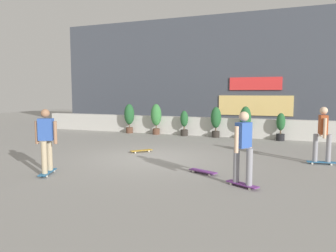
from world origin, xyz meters
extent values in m
plane|color=gray|center=(0.00, 0.00, 0.00)|extent=(48.00, 48.00, 0.00)
cube|color=beige|center=(0.00, 6.00, 0.45)|extent=(18.00, 0.40, 0.90)
cube|color=#424751|center=(0.00, 10.00, 3.25)|extent=(20.00, 2.00, 6.50)
cube|color=#F23333|center=(2.25, 8.96, 2.60)|extent=(2.80, 0.08, 0.70)
cube|color=#F2CC72|center=(2.25, 8.97, 1.40)|extent=(4.00, 0.06, 1.10)
cylinder|color=brown|center=(-3.74, 5.55, 0.15)|extent=(0.36, 0.36, 0.30)
cylinder|color=brown|center=(-3.74, 5.55, 0.38)|extent=(0.06, 0.06, 0.15)
ellipsoid|color=#235B2D|center=(-3.74, 5.55, 0.99)|extent=(0.52, 0.52, 1.07)
cylinder|color=brown|center=(-2.21, 5.55, 0.15)|extent=(0.36, 0.36, 0.30)
cylinder|color=brown|center=(-2.21, 5.55, 0.38)|extent=(0.06, 0.06, 0.15)
ellipsoid|color=#387F3D|center=(-2.21, 5.55, 0.99)|extent=(0.53, 0.53, 1.09)
cylinder|color=#2D2823|center=(-0.72, 5.55, 0.15)|extent=(0.36, 0.36, 0.30)
cylinder|color=brown|center=(-0.72, 5.55, 0.38)|extent=(0.06, 0.06, 0.15)
ellipsoid|color=#235B2D|center=(-0.72, 5.55, 0.84)|extent=(0.38, 0.38, 0.78)
cylinder|color=#2D2823|center=(0.85, 5.55, 0.15)|extent=(0.36, 0.36, 0.30)
cylinder|color=brown|center=(0.85, 5.55, 0.38)|extent=(0.06, 0.06, 0.15)
ellipsoid|color=#235B2D|center=(0.85, 5.55, 0.94)|extent=(0.48, 0.48, 0.99)
cylinder|color=brown|center=(2.22, 5.55, 0.15)|extent=(0.36, 0.36, 0.30)
cylinder|color=brown|center=(2.22, 5.55, 0.38)|extent=(0.06, 0.06, 0.15)
ellipsoid|color=#235B2D|center=(2.22, 5.55, 0.97)|extent=(0.51, 0.51, 1.04)
cylinder|color=black|center=(3.75, 5.55, 0.15)|extent=(0.36, 0.36, 0.30)
cylinder|color=brown|center=(3.75, 5.55, 0.38)|extent=(0.06, 0.06, 0.15)
ellipsoid|color=#235B2D|center=(3.75, 5.55, 0.83)|extent=(0.38, 0.38, 0.77)
cube|color=#266699|center=(5.06, 1.00, 0.07)|extent=(0.82, 0.31, 0.02)
cylinder|color=silver|center=(5.30, 1.12, 0.03)|extent=(0.06, 0.04, 0.06)
cylinder|color=silver|center=(5.33, 0.96, 0.03)|extent=(0.06, 0.04, 0.06)
cylinder|color=silver|center=(4.79, 1.04, 0.03)|extent=(0.06, 0.04, 0.06)
cylinder|color=silver|center=(4.81, 0.89, 0.03)|extent=(0.06, 0.04, 0.06)
cylinder|color=gray|center=(5.24, 1.02, 0.49)|extent=(0.14, 0.14, 0.82)
cylinder|color=gray|center=(4.88, 0.98, 0.49)|extent=(0.14, 0.14, 0.82)
cube|color=#B24C26|center=(5.06, 1.00, 1.18)|extent=(0.25, 0.38, 0.56)
sphere|color=beige|center=(5.06, 1.00, 1.59)|extent=(0.22, 0.22, 0.22)
cylinder|color=beige|center=(5.03, 1.23, 1.10)|extent=(0.09, 0.09, 0.58)
cylinder|color=beige|center=(5.09, 0.77, 1.10)|extent=(0.09, 0.09, 0.58)
cube|color=#266699|center=(-1.64, -2.90, 0.07)|extent=(0.47, 0.82, 0.02)
cylinder|color=silver|center=(-1.80, -2.68, 0.03)|extent=(0.05, 0.06, 0.06)
cylinder|color=silver|center=(-1.65, -2.62, 0.03)|extent=(0.05, 0.06, 0.06)
cylinder|color=silver|center=(-1.62, -3.17, 0.03)|extent=(0.05, 0.06, 0.06)
cylinder|color=silver|center=(-1.47, -3.11, 0.03)|extent=(0.05, 0.06, 0.06)
cylinder|color=tan|center=(-1.70, -2.73, 0.49)|extent=(0.14, 0.14, 0.82)
cylinder|color=tan|center=(-1.57, -3.06, 0.49)|extent=(0.14, 0.14, 0.82)
cube|color=#3359B2|center=(-1.64, -2.90, 1.18)|extent=(0.41, 0.31, 0.56)
sphere|color=#9E7051|center=(-1.64, -2.90, 1.59)|extent=(0.22, 0.22, 0.22)
cylinder|color=#9E7051|center=(-1.86, -2.98, 1.10)|extent=(0.09, 0.09, 0.58)
cylinder|color=#9E7051|center=(-1.41, -2.81, 1.10)|extent=(0.09, 0.09, 0.58)
cube|color=#72338C|center=(3.22, -2.19, 0.07)|extent=(0.79, 0.57, 0.02)
cylinder|color=silver|center=(2.95, -2.13, 0.03)|extent=(0.06, 0.05, 0.06)
cylinder|color=silver|center=(3.03, -1.99, 0.03)|extent=(0.06, 0.05, 0.06)
cylinder|color=silver|center=(3.40, -2.39, 0.03)|extent=(0.06, 0.05, 0.06)
cylinder|color=silver|center=(3.48, -2.25, 0.03)|extent=(0.06, 0.05, 0.06)
cylinder|color=gray|center=(3.06, -2.10, 0.49)|extent=(0.14, 0.14, 0.82)
cylinder|color=gray|center=(3.37, -2.28, 0.49)|extent=(0.14, 0.14, 0.82)
cube|color=#3359B2|center=(3.22, -2.19, 1.18)|extent=(0.35, 0.41, 0.56)
sphere|color=beige|center=(3.22, -2.19, 1.59)|extent=(0.22, 0.22, 0.22)
cylinder|color=beige|center=(3.10, -2.39, 1.10)|extent=(0.09, 0.09, 0.58)
cylinder|color=beige|center=(3.34, -1.98, 1.10)|extent=(0.09, 0.09, 0.58)
cube|color=#72338C|center=(2.08, -1.34, 0.07)|extent=(0.82, 0.48, 0.02)
cylinder|color=silver|center=(2.35, -1.37, 0.03)|extent=(0.06, 0.05, 0.06)
cylinder|color=silver|center=(2.29, -1.51, 0.03)|extent=(0.06, 0.05, 0.06)
cylinder|color=silver|center=(1.87, -1.17, 0.03)|extent=(0.06, 0.05, 0.06)
cylinder|color=silver|center=(1.81, -1.32, 0.03)|extent=(0.06, 0.05, 0.06)
cube|color=#BF8C26|center=(-0.75, 0.82, 0.07)|extent=(0.69, 0.73, 0.02)
cylinder|color=silver|center=(-0.64, 1.06, 0.03)|extent=(0.06, 0.06, 0.06)
cylinder|color=silver|center=(-0.52, 0.96, 0.03)|extent=(0.06, 0.06, 0.06)
cylinder|color=silver|center=(-0.99, 0.68, 0.03)|extent=(0.06, 0.06, 0.06)
cylinder|color=silver|center=(-0.87, 0.57, 0.03)|extent=(0.06, 0.06, 0.06)
camera|label=1|loc=(4.21, -9.38, 2.11)|focal=34.52mm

